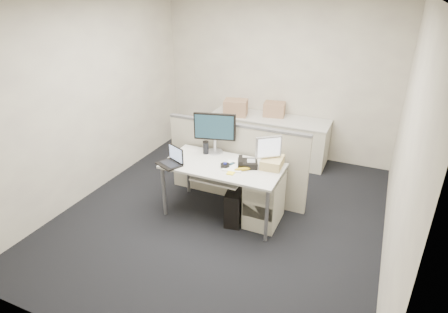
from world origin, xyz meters
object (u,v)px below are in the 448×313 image
at_px(laptop, 169,157).
at_px(desk_phone, 248,164).
at_px(monitor_main, 215,133).
at_px(desk, 223,169).

height_order(laptop, desk_phone, laptop).
bearing_deg(monitor_main, laptop, -136.52).
xyz_separation_m(laptop, desk_phone, (0.92, 0.36, -0.07)).
xyz_separation_m(desk, desk_phone, (0.30, 0.08, 0.10)).
bearing_deg(desk, laptop, -155.70).
relative_size(monitor_main, laptop, 1.84).
height_order(desk, monitor_main, monitor_main).
distance_m(desk, monitor_main, 0.52).
distance_m(desk, laptop, 0.70).
bearing_deg(laptop, monitor_main, 82.26).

